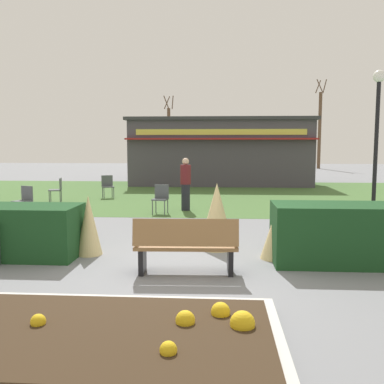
{
  "coord_description": "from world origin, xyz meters",
  "views": [
    {
      "loc": [
        0.64,
        -7.16,
        2.14
      ],
      "look_at": [
        0.03,
        1.99,
        1.12
      ],
      "focal_mm": 40.6,
      "sensor_mm": 36.0,
      "label": 1
    }
  ],
  "objects_px": {
    "cafe_chair_west": "(161,196)",
    "cafe_chair_east": "(58,188)",
    "tree_left_bg": "(169,137)",
    "parked_car_west_slot": "(172,165)",
    "lamppost_mid": "(377,125)",
    "tree_right_bg": "(320,129)",
    "food_kiosk": "(220,151)",
    "cafe_chair_north": "(108,185)",
    "cafe_chair_center": "(24,198)",
    "person_strolling": "(186,184)",
    "park_bench": "(186,246)"
  },
  "relations": [
    {
      "from": "lamppost_mid",
      "to": "tree_left_bg",
      "type": "distance_m",
      "value": 25.96
    },
    {
      "from": "lamppost_mid",
      "to": "tree_left_bg",
      "type": "relative_size",
      "value": 0.69
    },
    {
      "from": "person_strolling",
      "to": "tree_right_bg",
      "type": "distance_m",
      "value": 26.29
    },
    {
      "from": "lamppost_mid",
      "to": "tree_right_bg",
      "type": "relative_size",
      "value": 0.57
    },
    {
      "from": "parked_car_west_slot",
      "to": "tree_right_bg",
      "type": "bearing_deg",
      "value": 31.13
    },
    {
      "from": "cafe_chair_east",
      "to": "tree_left_bg",
      "type": "bearing_deg",
      "value": 86.31
    },
    {
      "from": "park_bench",
      "to": "cafe_chair_center",
      "type": "distance_m",
      "value": 7.57
    },
    {
      "from": "cafe_chair_east",
      "to": "tree_left_bg",
      "type": "height_order",
      "value": "tree_left_bg"
    },
    {
      "from": "tree_left_bg",
      "to": "parked_car_west_slot",
      "type": "bearing_deg",
      "value": -81.57
    },
    {
      "from": "cafe_chair_north",
      "to": "tree_left_bg",
      "type": "relative_size",
      "value": 0.14
    },
    {
      "from": "food_kiosk",
      "to": "cafe_chair_north",
      "type": "distance_m",
      "value": 7.83
    },
    {
      "from": "cafe_chair_center",
      "to": "tree_left_bg",
      "type": "xyz_separation_m",
      "value": [
        1.28,
        25.33,
        2.23
      ]
    },
    {
      "from": "cafe_chair_center",
      "to": "person_strolling",
      "type": "height_order",
      "value": "person_strolling"
    },
    {
      "from": "park_bench",
      "to": "tree_right_bg",
      "type": "xyz_separation_m",
      "value": [
        8.99,
        31.22,
        2.93
      ]
    },
    {
      "from": "cafe_chair_west",
      "to": "lamppost_mid",
      "type": "bearing_deg",
      "value": 2.8
    },
    {
      "from": "cafe_chair_east",
      "to": "tree_left_bg",
      "type": "xyz_separation_m",
      "value": [
        1.44,
        22.28,
        2.23
      ]
    },
    {
      "from": "parked_car_west_slot",
      "to": "tree_left_bg",
      "type": "xyz_separation_m",
      "value": [
        -1.01,
        6.79,
        2.12
      ]
    },
    {
      "from": "tree_left_bg",
      "to": "cafe_chair_north",
      "type": "bearing_deg",
      "value": -89.85
    },
    {
      "from": "cafe_chair_west",
      "to": "parked_car_west_slot",
      "type": "bearing_deg",
      "value": 95.44
    },
    {
      "from": "parked_car_west_slot",
      "to": "cafe_chair_west",
      "type": "bearing_deg",
      "value": -84.56
    },
    {
      "from": "cafe_chair_west",
      "to": "cafe_chair_east",
      "type": "bearing_deg",
      "value": 150.7
    },
    {
      "from": "cafe_chair_north",
      "to": "person_strolling",
      "type": "relative_size",
      "value": 0.53
    },
    {
      "from": "person_strolling",
      "to": "tree_left_bg",
      "type": "xyz_separation_m",
      "value": [
        -3.41,
        23.92,
        1.9
      ]
    },
    {
      "from": "lamppost_mid",
      "to": "tree_right_bg",
      "type": "xyz_separation_m",
      "value": [
        3.77,
        24.72,
        0.7
      ]
    },
    {
      "from": "food_kiosk",
      "to": "lamppost_mid",
      "type": "bearing_deg",
      "value": -64.29
    },
    {
      "from": "tree_left_bg",
      "to": "tree_right_bg",
      "type": "height_order",
      "value": "tree_right_bg"
    },
    {
      "from": "cafe_chair_east",
      "to": "cafe_chair_north",
      "type": "relative_size",
      "value": 1.0
    },
    {
      "from": "food_kiosk",
      "to": "parked_car_west_slot",
      "type": "height_order",
      "value": "food_kiosk"
    },
    {
      "from": "cafe_chair_center",
      "to": "person_strolling",
      "type": "bearing_deg",
      "value": 16.76
    },
    {
      "from": "park_bench",
      "to": "cafe_chair_north",
      "type": "xyz_separation_m",
      "value": [
        -3.92,
        9.91,
        0.05
      ]
    },
    {
      "from": "cafe_chair_west",
      "to": "tree_right_bg",
      "type": "bearing_deg",
      "value": 67.71
    },
    {
      "from": "food_kiosk",
      "to": "parked_car_west_slot",
      "type": "bearing_deg",
      "value": 114.26
    },
    {
      "from": "parked_car_west_slot",
      "to": "cafe_chair_east",
      "type": "bearing_deg",
      "value": -98.95
    },
    {
      "from": "cafe_chair_west",
      "to": "cafe_chair_east",
      "type": "relative_size",
      "value": 1.0
    },
    {
      "from": "tree_left_bg",
      "to": "cafe_chair_east",
      "type": "bearing_deg",
      "value": -93.69
    },
    {
      "from": "lamppost_mid",
      "to": "food_kiosk",
      "type": "relative_size",
      "value": 0.45
    },
    {
      "from": "cafe_chair_center",
      "to": "tree_right_bg",
      "type": "relative_size",
      "value": 0.12
    },
    {
      "from": "cafe_chair_north",
      "to": "parked_car_west_slot",
      "type": "xyz_separation_m",
      "value": [
        0.95,
        14.09,
        0.12
      ]
    },
    {
      "from": "park_bench",
      "to": "tree_left_bg",
      "type": "relative_size",
      "value": 0.28
    },
    {
      "from": "cafe_chair_west",
      "to": "park_bench",
      "type": "bearing_deg",
      "value": -78.36
    },
    {
      "from": "food_kiosk",
      "to": "cafe_chair_center",
      "type": "xyz_separation_m",
      "value": [
        -5.78,
        -10.79,
        -1.21
      ]
    },
    {
      "from": "cafe_chair_west",
      "to": "cafe_chair_north",
      "type": "height_order",
      "value": "same"
    },
    {
      "from": "park_bench",
      "to": "tree_left_bg",
      "type": "distance_m",
      "value": 31.13
    },
    {
      "from": "tree_right_bg",
      "to": "food_kiosk",
      "type": "bearing_deg",
      "value": -119.46
    },
    {
      "from": "park_bench",
      "to": "parked_car_west_slot",
      "type": "xyz_separation_m",
      "value": [
        -2.97,
        24.0,
        0.16
      ]
    },
    {
      "from": "cafe_chair_west",
      "to": "cafe_chair_center",
      "type": "height_order",
      "value": "same"
    },
    {
      "from": "person_strolling",
      "to": "tree_left_bg",
      "type": "bearing_deg",
      "value": 89.12
    },
    {
      "from": "park_bench",
      "to": "person_strolling",
      "type": "bearing_deg",
      "value": 94.7
    },
    {
      "from": "cafe_chair_west",
      "to": "person_strolling",
      "type": "relative_size",
      "value": 0.53
    },
    {
      "from": "food_kiosk",
      "to": "tree_left_bg",
      "type": "relative_size",
      "value": 1.52
    }
  ]
}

